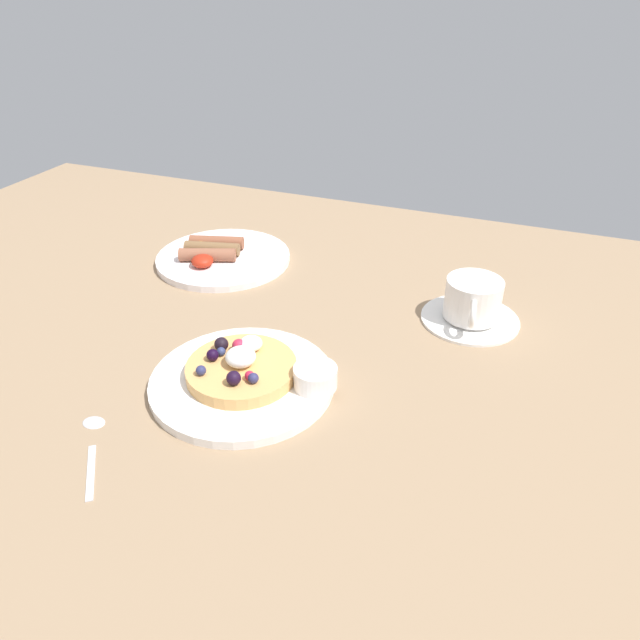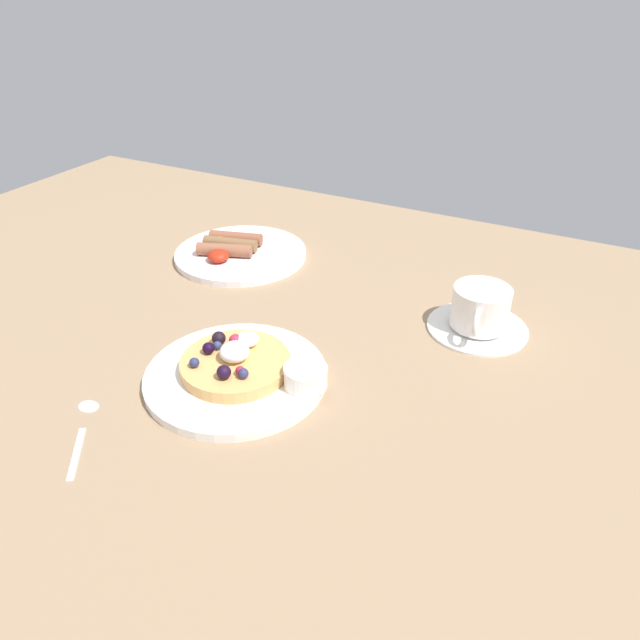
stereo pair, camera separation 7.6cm
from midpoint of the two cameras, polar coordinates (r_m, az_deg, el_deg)
ground_plane at (r=88.05cm, az=0.51°, el=-2.37°), size 183.27×111.25×3.00cm
pancake_plate at (r=78.45cm, az=-5.35°, el=-5.47°), size 24.00×24.00×1.25cm
pancake_with_berries at (r=77.90cm, az=-5.44°, el=-4.07°), size 14.42×14.42×4.06cm
syrup_ramekin at (r=74.67cm, az=1.53°, el=-5.54°), size 5.58×5.58×2.79cm
breakfast_plate at (r=110.59cm, az=-5.68°, el=6.30°), size 24.22×24.22×1.22cm
fried_breakfast at (r=110.32cm, az=-6.98°, el=7.11°), size 11.96×12.04×2.57cm
coffee_saucer at (r=92.56cm, az=17.22°, el=-0.68°), size 14.92×14.92×0.85cm
coffee_cup at (r=90.65cm, az=17.57°, el=1.17°), size 8.47×11.56×6.06cm
teaspoon at (r=76.02cm, az=-19.15°, el=-9.23°), size 9.34×11.32×0.60cm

